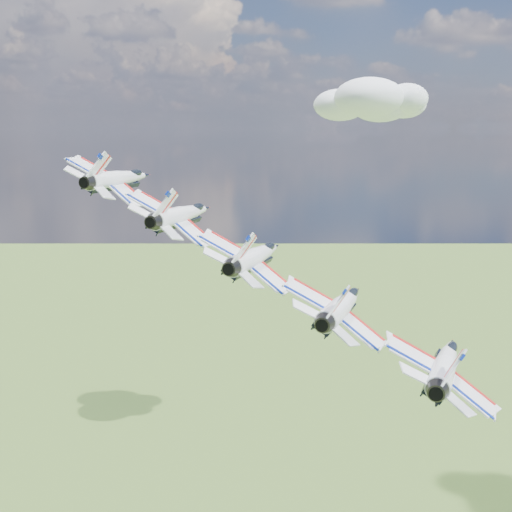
{
  "coord_description": "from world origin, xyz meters",
  "views": [
    {
      "loc": [
        -19.97,
        -72.58,
        158.82
      ],
      "look_at": [
        -15.15,
        3.24,
        145.23
      ],
      "focal_mm": 50.0,
      "sensor_mm": 36.0,
      "label": 1
    }
  ],
  "objects_px": {
    "jet_3": "(342,305)",
    "jet_4": "(445,364)",
    "jet_2": "(256,256)",
    "jet_0": "(120,178)",
    "jet_1": "(183,214)"
  },
  "relations": [
    {
      "from": "jet_2",
      "to": "jet_4",
      "type": "relative_size",
      "value": 1.0
    },
    {
      "from": "jet_0",
      "to": "jet_1",
      "type": "height_order",
      "value": "jet_0"
    },
    {
      "from": "jet_1",
      "to": "jet_3",
      "type": "distance_m",
      "value": 23.43
    },
    {
      "from": "jet_0",
      "to": "jet_4",
      "type": "height_order",
      "value": "jet_0"
    },
    {
      "from": "jet_0",
      "to": "jet_1",
      "type": "bearing_deg",
      "value": -19.29
    },
    {
      "from": "jet_0",
      "to": "jet_4",
      "type": "bearing_deg",
      "value": -19.29
    },
    {
      "from": "jet_2",
      "to": "jet_4",
      "type": "height_order",
      "value": "jet_2"
    },
    {
      "from": "jet_2",
      "to": "jet_3",
      "type": "distance_m",
      "value": 11.72
    },
    {
      "from": "jet_1",
      "to": "jet_2",
      "type": "bearing_deg",
      "value": -19.29
    },
    {
      "from": "jet_0",
      "to": "jet_4",
      "type": "xyz_separation_m",
      "value": [
        32.58,
        -30.23,
        -14.88
      ]
    },
    {
      "from": "jet_4",
      "to": "jet_3",
      "type": "bearing_deg",
      "value": 160.71
    },
    {
      "from": "jet_3",
      "to": "jet_4",
      "type": "height_order",
      "value": "jet_3"
    },
    {
      "from": "jet_2",
      "to": "jet_4",
      "type": "distance_m",
      "value": 23.43
    },
    {
      "from": "jet_2",
      "to": "jet_3",
      "type": "relative_size",
      "value": 1.0
    },
    {
      "from": "jet_2",
      "to": "jet_1",
      "type": "bearing_deg",
      "value": 160.71
    }
  ]
}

